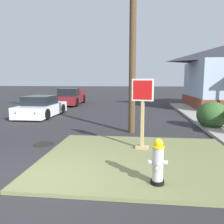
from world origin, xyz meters
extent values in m
plane|color=#2B2B2D|center=(0.00, 0.00, 0.00)|extent=(160.00, 160.00, 0.00)
cube|color=olive|center=(2.07, 1.71, 0.04)|extent=(5.36, 4.51, 0.08)
cube|color=#9E9B93|center=(5.95, 6.66, 0.06)|extent=(2.20, 19.81, 0.12)
cylinder|color=black|center=(2.39, 0.10, 0.12)|extent=(0.28, 0.28, 0.08)
cylinder|color=#BCBCC1|center=(2.39, 0.10, 0.50)|extent=(0.22, 0.22, 0.68)
cylinder|color=yellow|center=(2.39, 0.10, 0.86)|extent=(0.25, 0.25, 0.03)
sphere|color=yellow|center=(2.39, 0.10, 0.93)|extent=(0.19, 0.19, 0.19)
cube|color=yellow|center=(2.39, 0.10, 1.00)|extent=(0.04, 0.04, 0.04)
cylinder|color=#BCBCC1|center=(2.24, 0.10, 0.54)|extent=(0.08, 0.09, 0.09)
cylinder|color=#BCBCC1|center=(2.54, 0.10, 0.54)|extent=(0.08, 0.09, 0.09)
cylinder|color=#BCBCC1|center=(2.39, -0.06, 0.49)|extent=(0.12, 0.09, 0.12)
cube|color=tan|center=(2.12, 2.52, 1.12)|extent=(0.11, 0.11, 2.08)
cube|color=tan|center=(2.12, 2.52, 0.12)|extent=(0.41, 0.35, 0.08)
cube|color=white|center=(2.11, 2.47, 1.88)|extent=(0.64, 0.16, 0.66)
cube|color=red|center=(2.11, 2.46, 1.88)|extent=(0.55, 0.14, 0.56)
cylinder|color=black|center=(-1.19, 2.87, 0.01)|extent=(0.70, 0.70, 0.02)
cube|color=silver|center=(-3.84, 8.87, 0.41)|extent=(1.80, 4.21, 0.64)
cube|color=black|center=(-3.84, 8.66, 0.97)|extent=(1.54, 1.94, 0.56)
cylinder|color=black|center=(-4.66, 10.18, 0.31)|extent=(0.22, 0.62, 0.62)
cylinder|color=black|center=(-2.99, 10.17, 0.31)|extent=(0.22, 0.62, 0.62)
cylinder|color=black|center=(-4.68, 7.58, 0.31)|extent=(0.22, 0.62, 0.62)
cylinder|color=black|center=(-3.01, 7.57, 0.31)|extent=(0.22, 0.62, 0.62)
sphere|color=white|center=(-4.35, 10.93, 0.47)|extent=(0.14, 0.14, 0.14)
sphere|color=red|center=(-4.38, 6.82, 0.47)|extent=(0.12, 0.12, 0.12)
sphere|color=white|center=(-3.29, 10.92, 0.47)|extent=(0.14, 0.14, 0.14)
sphere|color=red|center=(-3.32, 6.81, 0.47)|extent=(0.12, 0.12, 0.12)
cube|color=maroon|center=(-4.06, 15.71, 0.50)|extent=(2.07, 5.25, 0.68)
cube|color=black|center=(-4.03, 14.98, 1.14)|extent=(1.69, 1.41, 0.68)
cube|color=maroon|center=(-3.23, 16.65, 1.06)|extent=(0.19, 2.17, 0.44)
cube|color=maroon|center=(-4.98, 16.57, 1.06)|extent=(0.19, 2.17, 0.44)
cube|color=maroon|center=(-4.17, 18.24, 1.06)|extent=(1.67, 0.17, 0.44)
cylinder|color=black|center=(-3.13, 14.19, 0.38)|extent=(0.29, 0.77, 0.76)
cylinder|color=black|center=(-4.86, 14.12, 0.38)|extent=(0.29, 0.77, 0.76)
cylinder|color=black|center=(-3.26, 17.29, 0.38)|extent=(0.29, 0.77, 0.76)
cylinder|color=black|center=(-4.99, 17.22, 0.38)|extent=(0.29, 0.77, 0.76)
cylinder|color=#4C3823|center=(1.74, 4.98, 4.80)|extent=(0.27, 0.27, 9.60)
ellipsoid|color=#315929|center=(5.32, 6.23, 0.62)|extent=(1.33, 1.33, 1.23)
camera|label=1|loc=(1.96, -4.36, 2.17)|focal=36.56mm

